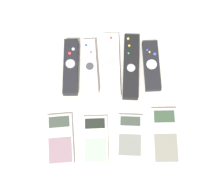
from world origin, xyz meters
TOP-DOWN VIEW (x-y plane):
  - ground_plane at (0.00, 0.00)m, footprint 3.00×3.00m
  - remote_0 at (-0.12, 0.12)m, footprint 0.04×0.17m
  - remote_1 at (-0.06, 0.12)m, footprint 0.05×0.17m
  - remote_2 at (-0.00, 0.12)m, footprint 0.05×0.20m
  - remote_3 at (0.06, 0.12)m, footprint 0.06×0.21m
  - remote_4 at (0.12, 0.12)m, footprint 0.05×0.16m
  - calculator_0 at (-0.15, -0.10)m, footprint 0.08×0.15m
  - calculator_1 at (-0.05, -0.10)m, footprint 0.07×0.14m
  - calculator_2 at (0.05, -0.09)m, footprint 0.08×0.12m
  - calculator_3 at (0.15, -0.09)m, footprint 0.07×0.16m

SIDE VIEW (x-z plane):
  - ground_plane at x=0.00m, z-range 0.00..0.00m
  - calculator_2 at x=0.05m, z-range 0.00..0.01m
  - calculator_1 at x=-0.05m, z-range 0.00..0.01m
  - calculator_3 at x=0.15m, z-range 0.00..0.01m
  - calculator_0 at x=-0.15m, z-range 0.00..0.01m
  - remote_2 at x=0.00m, z-range 0.00..0.02m
  - remote_4 at x=0.12m, z-range 0.00..0.02m
  - remote_3 at x=0.06m, z-range 0.00..0.02m
  - remote_0 at x=-0.12m, z-range 0.00..0.03m
  - remote_1 at x=-0.06m, z-range 0.00..0.03m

